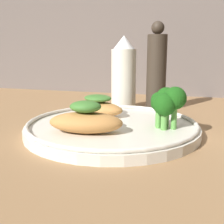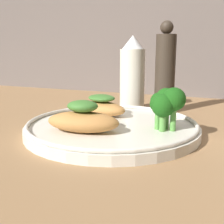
{
  "view_description": "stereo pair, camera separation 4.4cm",
  "coord_description": "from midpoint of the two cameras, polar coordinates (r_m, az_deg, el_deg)",
  "views": [
    {
      "loc": [
        12.55,
        -41.39,
        12.88
      ],
      "look_at": [
        0.0,
        0.0,
        3.4
      ],
      "focal_mm": 45.0,
      "sensor_mm": 36.0,
      "label": 1
    },
    {
      "loc": [
        16.72,
        -39.89,
        12.88
      ],
      "look_at": [
        0.0,
        0.0,
        3.4
      ],
      "focal_mm": 45.0,
      "sensor_mm": 36.0,
      "label": 2
    }
  ],
  "objects": [
    {
      "name": "pepper_grinder",
      "position": [
        0.6,
        6.93,
        8.28
      ],
      "size": [
        4.14,
        4.14,
        18.81
      ],
      "color": "#382D23",
      "rests_on": "ground_plane"
    },
    {
      "name": "grilled_meat_front",
      "position": [
        0.4,
        -8.5,
        -1.71
      ],
      "size": [
        11.31,
        6.81,
        4.62
      ],
      "color": "#BC7F42",
      "rests_on": "plate"
    },
    {
      "name": "sauce_bottle",
      "position": [
        0.62,
        0.33,
        7.57
      ],
      "size": [
        5.42,
        5.42,
        16.1
      ],
      "color": "silver",
      "rests_on": "ground_plane"
    },
    {
      "name": "ground_plane",
      "position": [
        0.45,
        -2.81,
        -4.86
      ],
      "size": [
        180.0,
        180.0,
        1.0
      ],
      "primitive_type": "cube",
      "color": "#936D47"
    },
    {
      "name": "broccoli_bunch",
      "position": [
        0.42,
        8.06,
        1.99
      ],
      "size": [
        5.34,
        5.11,
        6.39
      ],
      "color": "#569942",
      "rests_on": "plate"
    },
    {
      "name": "plate",
      "position": [
        0.45,
        -2.83,
        -3.04
      ],
      "size": [
        27.46,
        27.46,
        2.0
      ],
      "color": "silver",
      "rests_on": "ground_plane"
    },
    {
      "name": "grilled_meat_middle",
      "position": [
        0.51,
        -5.39,
        1.1
      ],
      "size": [
        10.82,
        7.03,
        3.76
      ],
      "color": "#BC7F42",
      "rests_on": "plate"
    }
  ]
}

